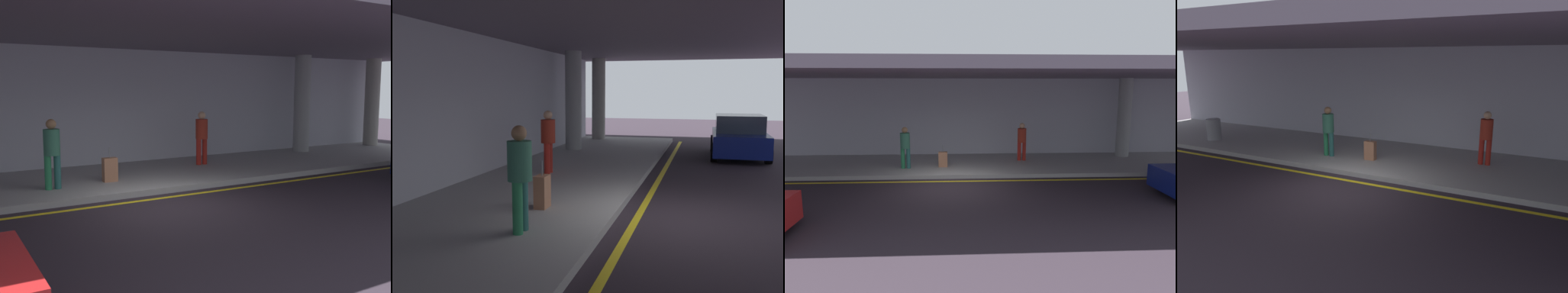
{
  "view_description": "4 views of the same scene",
  "coord_description": "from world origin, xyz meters",
  "views": [
    {
      "loc": [
        -4.33,
        -8.71,
        2.51
      ],
      "look_at": [
        1.68,
        1.58,
        1.02
      ],
      "focal_mm": 41.89,
      "sensor_mm": 36.0,
      "label": 1
    },
    {
      "loc": [
        -8.27,
        -0.59,
        2.36
      ],
      "look_at": [
        -0.26,
        1.55,
        1.33
      ],
      "focal_mm": 41.68,
      "sensor_mm": 36.0,
      "label": 2
    },
    {
      "loc": [
        0.42,
        -11.8,
        3.4
      ],
      "look_at": [
        1.13,
        2.35,
        0.99
      ],
      "focal_mm": 32.32,
      "sensor_mm": 36.0,
      "label": 3
    },
    {
      "loc": [
        4.82,
        -7.68,
        3.4
      ],
      "look_at": [
        -0.11,
        2.0,
        0.71
      ],
      "focal_mm": 32.91,
      "sensor_mm": 36.0,
      "label": 4
    }
  ],
  "objects": [
    {
      "name": "traveler_with_luggage",
      "position": [
        3.05,
        3.53,
        1.11
      ],
      "size": [
        0.38,
        0.38,
        1.68
      ],
      "rotation": [
        0.0,
        0.0,
        3.52
      ],
      "color": "#A11E17",
      "rests_on": "sidewalk"
    },
    {
      "name": "person_waiting_for_ride",
      "position": [
        -1.88,
        2.2,
        1.11
      ],
      "size": [
        0.38,
        0.38,
        1.68
      ],
      "rotation": [
        0.0,
        0.0,
        1.36
      ],
      "color": "#227044",
      "rests_on": "sidewalk"
    },
    {
      "name": "trash_bin_steel",
      "position": [
        -7.5,
        2.19,
        0.57
      ],
      "size": [
        0.56,
        0.56,
        0.85
      ],
      "primitive_type": "cylinder",
      "color": "gray",
      "rests_on": "sidewalk"
    },
    {
      "name": "sidewalk",
      "position": [
        0.0,
        3.1,
        0.07
      ],
      "size": [
        26.0,
        4.2,
        0.15
      ],
      "primitive_type": "cube",
      "color": "#999797",
      "rests_on": "ground"
    },
    {
      "name": "terminal_back_wall",
      "position": [
        0.0,
        5.35,
        1.9
      ],
      "size": [
        26.0,
        0.3,
        3.8
      ],
      "primitive_type": "cube",
      "color": "#ADAEBB",
      "rests_on": "ground"
    },
    {
      "name": "suitcase_upright_primary",
      "position": [
        -0.4,
        2.4,
        0.46
      ],
      "size": [
        0.36,
        0.22,
        0.9
      ],
      "rotation": [
        0.0,
        0.0,
        0.41
      ],
      "color": "#9E6749",
      "rests_on": "sidewalk"
    },
    {
      "name": "ceiling_overhang",
      "position": [
        0.0,
        2.6,
        3.95
      ],
      "size": [
        28.0,
        13.2,
        0.3
      ],
      "primitive_type": "cube",
      "color": "slate",
      "rests_on": "support_column_far_left"
    },
    {
      "name": "ground_plane",
      "position": [
        0.0,
        0.0,
        0.0
      ],
      "size": [
        60.0,
        60.0,
        0.0
      ],
      "primitive_type": "plane",
      "color": "#2C232C"
    },
    {
      "name": "lane_stripe_yellow",
      "position": [
        0.0,
        0.64,
        0.0
      ],
      "size": [
        26.0,
        0.14,
        0.01
      ],
      "primitive_type": "cube",
      "color": "yellow",
      "rests_on": "ground"
    }
  ]
}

